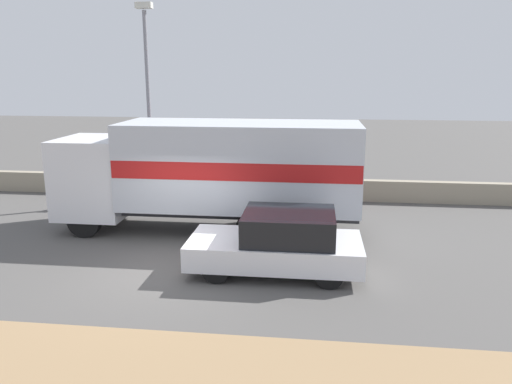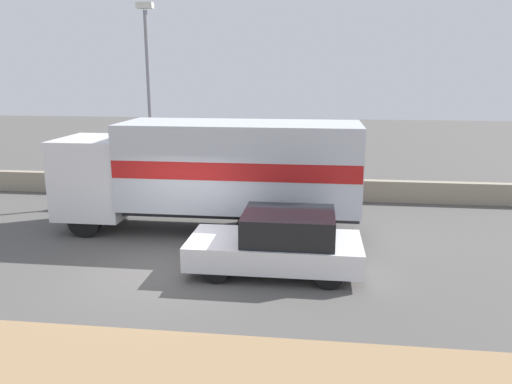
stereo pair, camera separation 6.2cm
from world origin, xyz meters
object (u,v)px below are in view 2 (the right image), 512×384
at_px(pedestrian, 100,182).
at_px(car_hatchback, 279,242).
at_px(box_truck, 215,169).
at_px(street_lamp, 149,90).

bearing_deg(pedestrian, car_hatchback, -37.66).
xyz_separation_m(box_truck, car_hatchback, (2.11, -2.86, -1.14)).
distance_m(street_lamp, box_truck, 4.90).
bearing_deg(street_lamp, pedestrian, -149.25).
bearing_deg(box_truck, pedestrian, -26.65).
xyz_separation_m(box_truck, pedestrian, (-4.58, 2.30, -0.99)).
height_order(box_truck, car_hatchback, box_truck).
height_order(box_truck, pedestrian, box_truck).
xyz_separation_m(street_lamp, box_truck, (2.98, -3.26, -2.13)).
xyz_separation_m(street_lamp, car_hatchback, (5.09, -6.12, -3.27)).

